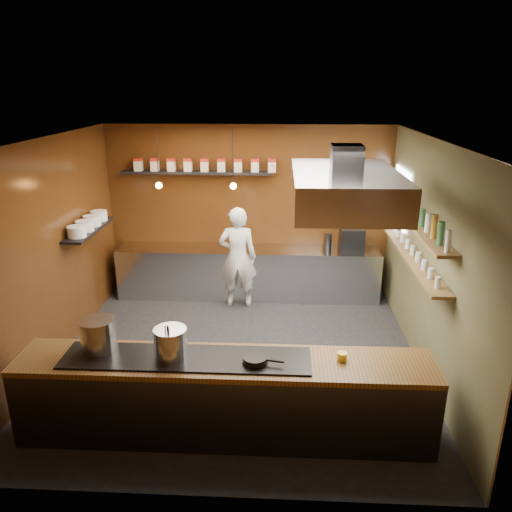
# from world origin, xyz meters

# --- Properties ---
(floor) EXTENTS (5.00, 5.00, 0.00)m
(floor) POSITION_xyz_m (0.00, 0.00, 0.00)
(floor) COLOR black
(floor) RESTS_ON ground
(back_wall) EXTENTS (5.00, 0.00, 5.00)m
(back_wall) POSITION_xyz_m (0.00, 2.50, 1.50)
(back_wall) COLOR #321909
(back_wall) RESTS_ON ground
(left_wall) EXTENTS (0.00, 5.00, 5.00)m
(left_wall) POSITION_xyz_m (-2.50, 0.00, 1.50)
(left_wall) COLOR #321909
(left_wall) RESTS_ON ground
(right_wall) EXTENTS (0.00, 5.00, 5.00)m
(right_wall) POSITION_xyz_m (2.50, 0.00, 1.50)
(right_wall) COLOR #494A2A
(right_wall) RESTS_ON ground
(ceiling) EXTENTS (5.00, 5.00, 0.00)m
(ceiling) POSITION_xyz_m (0.00, 0.00, 3.00)
(ceiling) COLOR silver
(ceiling) RESTS_ON back_wall
(window_pane) EXTENTS (0.00, 1.00, 1.00)m
(window_pane) POSITION_xyz_m (2.45, 1.70, 1.90)
(window_pane) COLOR white
(window_pane) RESTS_ON right_wall
(prep_counter) EXTENTS (4.60, 0.65, 0.90)m
(prep_counter) POSITION_xyz_m (0.00, 2.17, 0.45)
(prep_counter) COLOR silver
(prep_counter) RESTS_ON floor
(pass_counter) EXTENTS (4.40, 0.72, 0.94)m
(pass_counter) POSITION_xyz_m (-0.00, -1.60, 0.47)
(pass_counter) COLOR #38383D
(pass_counter) RESTS_ON floor
(tin_shelf) EXTENTS (2.60, 0.26, 0.04)m
(tin_shelf) POSITION_xyz_m (-0.90, 2.36, 2.20)
(tin_shelf) COLOR black
(tin_shelf) RESTS_ON back_wall
(plate_shelf) EXTENTS (0.30, 1.40, 0.04)m
(plate_shelf) POSITION_xyz_m (-2.34, 1.00, 1.55)
(plate_shelf) COLOR black
(plate_shelf) RESTS_ON left_wall
(bottle_shelf_upper) EXTENTS (0.26, 2.80, 0.04)m
(bottle_shelf_upper) POSITION_xyz_m (2.34, 0.30, 1.92)
(bottle_shelf_upper) COLOR brown
(bottle_shelf_upper) RESTS_ON right_wall
(bottle_shelf_lower) EXTENTS (0.26, 2.80, 0.04)m
(bottle_shelf_lower) POSITION_xyz_m (2.34, 0.30, 1.45)
(bottle_shelf_lower) COLOR brown
(bottle_shelf_lower) RESTS_ON right_wall
(extractor_hood) EXTENTS (1.20, 2.00, 0.72)m
(extractor_hood) POSITION_xyz_m (1.30, -0.40, 2.51)
(extractor_hood) COLOR #38383D
(extractor_hood) RESTS_ON ceiling
(pendant_left) EXTENTS (0.10, 0.10, 0.95)m
(pendant_left) POSITION_xyz_m (-1.40, 1.70, 2.15)
(pendant_left) COLOR black
(pendant_left) RESTS_ON ceiling
(pendant_right) EXTENTS (0.10, 0.10, 0.95)m
(pendant_right) POSITION_xyz_m (-0.20, 1.70, 2.15)
(pendant_right) COLOR black
(pendant_right) RESTS_ON ceiling
(storage_tins) EXTENTS (2.43, 0.13, 0.22)m
(storage_tins) POSITION_xyz_m (-0.75, 2.36, 2.33)
(storage_tins) COLOR beige
(storage_tins) RESTS_ON tin_shelf
(plate_stacks) EXTENTS (0.26, 1.16, 0.16)m
(plate_stacks) POSITION_xyz_m (-2.34, 1.00, 1.65)
(plate_stacks) COLOR white
(plate_stacks) RESTS_ON plate_shelf
(bottles) EXTENTS (0.06, 2.66, 0.24)m
(bottles) POSITION_xyz_m (2.34, 0.30, 2.06)
(bottles) COLOR silver
(bottles) RESTS_ON bottle_shelf_upper
(wine_glasses) EXTENTS (0.07, 2.37, 0.13)m
(wine_glasses) POSITION_xyz_m (2.34, 0.30, 1.53)
(wine_glasses) COLOR silver
(wine_glasses) RESTS_ON bottle_shelf_lower
(stockpot_large) EXTENTS (0.48, 0.48, 0.36)m
(stockpot_large) POSITION_xyz_m (-1.35, -1.51, 1.12)
(stockpot_large) COLOR #B0B3B7
(stockpot_large) RESTS_ON pass_counter
(stockpot_small) EXTENTS (0.41, 0.41, 0.32)m
(stockpot_small) POSITION_xyz_m (-0.55, -1.60, 1.10)
(stockpot_small) COLOR silver
(stockpot_small) RESTS_ON pass_counter
(utensil_crock) EXTENTS (0.14, 0.14, 0.18)m
(utensil_crock) POSITION_xyz_m (-0.56, -1.68, 1.03)
(utensil_crock) COLOR #B7BABF
(utensil_crock) RESTS_ON pass_counter
(frying_pan) EXTENTS (0.43, 0.26, 0.07)m
(frying_pan) POSITION_xyz_m (0.33, -1.67, 0.97)
(frying_pan) COLOR black
(frying_pan) RESTS_ON pass_counter
(butter_jar) EXTENTS (0.12, 0.12, 0.09)m
(butter_jar) POSITION_xyz_m (1.23, -1.55, 0.97)
(butter_jar) COLOR yellow
(butter_jar) RESTS_ON pass_counter
(espresso_machine) EXTENTS (0.41, 0.39, 0.40)m
(espresso_machine) POSITION_xyz_m (1.80, 2.18, 1.10)
(espresso_machine) COLOR black
(espresso_machine) RESTS_ON prep_counter
(chef) EXTENTS (0.64, 0.42, 1.74)m
(chef) POSITION_xyz_m (-0.15, 1.78, 0.87)
(chef) COLOR white
(chef) RESTS_ON floor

